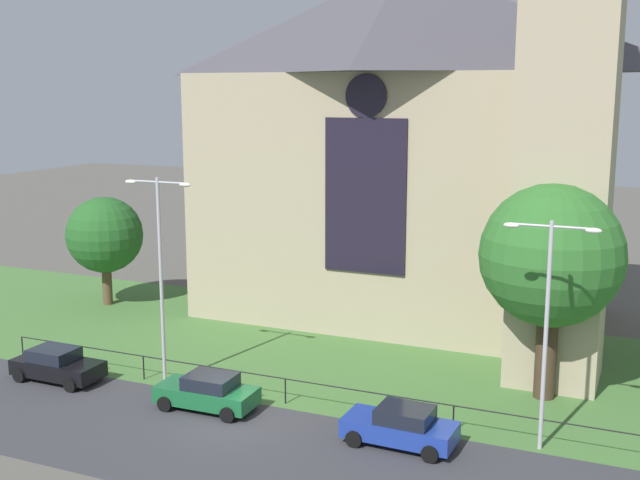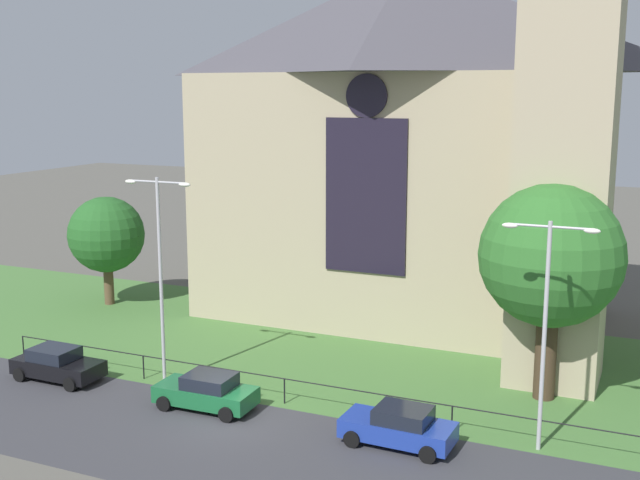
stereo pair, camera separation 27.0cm
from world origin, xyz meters
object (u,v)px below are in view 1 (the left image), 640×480
Objects in this scene: streetlamp_near at (160,257)px; parked_car_green at (208,392)px; tree_left_far at (105,235)px; tree_right_near at (551,257)px; church_building at (412,140)px; parked_car_blue at (401,426)px; streetlamp_far at (547,307)px; parked_car_black at (57,365)px.

parked_car_green is at bearing -27.25° from streetlamp_near.
tree_right_near is at bearing -9.98° from tree_left_far.
tree_right_near reaches higher than tree_left_far.
church_building is 19.92m from parked_car_blue.
streetlamp_near is 6.32m from parked_car_green.
church_building reaches higher than tree_right_near.
streetlamp_near is 2.21× the size of parked_car_blue.
streetlamp_near reaches higher than tree_right_near.
streetlamp_near reaches higher than parked_car_blue.
parked_car_blue is (22.77, -11.75, -3.62)m from tree_left_far.
streetlamp_near is at bearing 180.00° from streetlamp_far.
tree_right_near reaches higher than streetlamp_far.
streetlamp_near is (11.04, -9.97, 1.50)m from tree_left_far.
streetlamp_far reaches higher than parked_car_black.
tree_left_far is at bearing 137.92° from streetlamp_near.
streetlamp_near is at bearing -42.08° from tree_left_far.
church_building is 18.55m from streetlamp_far.
parked_car_black is 8.05m from parked_car_green.
streetlamp_far is at bearing -158.25° from parked_car_blue.
church_building is at bearing 65.66° from streetlamp_near.
parked_car_blue is (4.94, -16.79, -9.53)m from church_building.
tree_left_far is 13.66m from parked_car_black.
parked_car_green and parked_car_blue have the same top height.
tree_right_near is 16.80m from streetlamp_near.
church_building is 6.13× the size of parked_car_green.
parked_car_blue is at bearing -27.29° from tree_left_far.
streetlamp_near is 2.21× the size of parked_car_green.
church_building is at bearing 133.13° from tree_right_near.
parked_car_blue is at bearing -73.61° from church_building.
parked_car_blue is at bearing -121.21° from tree_right_near.
church_building is at bearing 123.04° from streetlamp_far.
streetlamp_far is 2.03× the size of parked_car_black.
streetlamp_near reaches higher than parked_car_green.
church_building reaches higher than streetlamp_far.
streetlamp_far is 6.95m from parked_car_blue.
tree_left_far is 18.84m from parked_car_green.
parked_car_green is 1.00× the size of parked_car_blue.
streetlamp_near is (-6.79, -15.01, -4.41)m from church_building.
church_building is 14.02m from tree_right_near.
parked_car_black is at bearing -175.71° from streetlamp_far.
tree_left_far is at bearing -164.22° from church_building.
tree_right_near is 0.99× the size of streetlamp_near.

